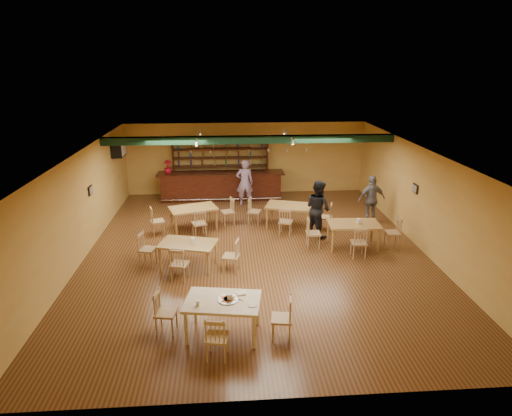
{
  "coord_description": "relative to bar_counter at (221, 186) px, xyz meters",
  "views": [
    {
      "loc": [
        -0.82,
        -11.76,
        5.46
      ],
      "look_at": [
        0.05,
        0.6,
        1.15
      ],
      "focal_mm": 30.02,
      "sensor_mm": 36.0,
      "label": 1
    }
  ],
  "objects": [
    {
      "name": "floor",
      "position": [
        1.06,
        -5.15,
        -0.56
      ],
      "size": [
        12.0,
        12.0,
        0.0
      ],
      "primitive_type": "plane",
      "color": "#4F2B16",
      "rests_on": "ground"
    },
    {
      "name": "ceiling_beam",
      "position": [
        1.06,
        -2.35,
        2.31
      ],
      "size": [
        10.0,
        0.3,
        0.25
      ],
      "primitive_type": "cube",
      "color": "black",
      "rests_on": "ceiling"
    },
    {
      "name": "track_rail_left",
      "position": [
        -0.74,
        -1.75,
        2.38
      ],
      "size": [
        0.05,
        2.5,
        0.05
      ],
      "primitive_type": "cube",
      "color": "silver",
      "rests_on": "ceiling"
    },
    {
      "name": "track_rail_right",
      "position": [
        2.46,
        -1.75,
        2.38
      ],
      "size": [
        0.05,
        2.5,
        0.05
      ],
      "primitive_type": "cube",
      "color": "silver",
      "rests_on": "ceiling"
    },
    {
      "name": "ac_unit",
      "position": [
        -3.74,
        -0.95,
        1.79
      ],
      "size": [
        0.34,
        0.7,
        0.48
      ],
      "primitive_type": "cube",
      "color": "silver",
      "rests_on": "wall_left"
    },
    {
      "name": "picture_left",
      "position": [
        -3.91,
        -4.15,
        1.14
      ],
      "size": [
        0.04,
        0.34,
        0.28
      ],
      "primitive_type": "cube",
      "color": "black",
      "rests_on": "wall_left"
    },
    {
      "name": "picture_right",
      "position": [
        6.03,
        -4.65,
        1.14
      ],
      "size": [
        0.04,
        0.34,
        0.28
      ],
      "primitive_type": "cube",
      "color": "black",
      "rests_on": "wall_right"
    },
    {
      "name": "bar_counter",
      "position": [
        0.0,
        0.0,
        0.0
      ],
      "size": [
        5.12,
        0.85,
        1.13
      ],
      "primitive_type": "cube",
      "color": "black",
      "rests_on": "ground"
    },
    {
      "name": "back_bar_hutch",
      "position": [
        0.0,
        0.63,
        0.57
      ],
      "size": [
        3.96,
        0.4,
        2.28
      ],
      "primitive_type": "cube",
      "color": "black",
      "rests_on": "ground"
    },
    {
      "name": "poinsettia",
      "position": [
        -2.11,
        0.0,
        0.83
      ],
      "size": [
        0.38,
        0.38,
        0.54
      ],
      "primitive_type": "imported",
      "rotation": [
        0.0,
        0.0,
        0.35
      ],
      "color": "#B81025",
      "rests_on": "bar_counter"
    },
    {
      "name": "dining_table_a",
      "position": [
        -0.91,
        -3.26,
        -0.18
      ],
      "size": [
        1.74,
        1.35,
        0.76
      ],
      "primitive_type": "cube",
      "rotation": [
        0.0,
        0.0,
        0.32
      ],
      "color": "#A67B3A",
      "rests_on": "ground"
    },
    {
      "name": "dining_table_b",
      "position": [
        2.35,
        -3.27,
        -0.18
      ],
      "size": [
        1.77,
        1.37,
        0.78
      ],
      "primitive_type": "cube",
      "rotation": [
        0.0,
        0.0,
        -0.31
      ],
      "color": "#A67B3A",
      "rests_on": "ground"
    },
    {
      "name": "dining_table_c",
      "position": [
        -0.86,
        -6.15,
        -0.19
      ],
      "size": [
        1.68,
        1.25,
        0.75
      ],
      "primitive_type": "cube",
      "rotation": [
        0.0,
        0.0,
        -0.25
      ],
      "color": "#A67B3A",
      "rests_on": "ground"
    },
    {
      "name": "dining_table_d",
      "position": [
        4.05,
        -5.07,
        -0.18
      ],
      "size": [
        1.58,
        1.0,
        0.77
      ],
      "primitive_type": "cube",
      "rotation": [
        0.0,
        0.0,
        -0.05
      ],
      "color": "#A67B3A",
      "rests_on": "ground"
    },
    {
      "name": "near_table",
      "position": [
        0.1,
        -9.26,
        -0.16
      ],
      "size": [
        1.66,
        1.21,
        0.82
      ],
      "primitive_type": "cube",
      "rotation": [
        0.0,
        0.0,
        -0.16
      ],
      "color": "tan",
      "rests_on": "ground"
    },
    {
      "name": "pizza_tray",
      "position": [
        0.21,
        -9.26,
        0.26
      ],
      "size": [
        0.51,
        0.51,
        0.01
      ],
      "primitive_type": "cylinder",
      "rotation": [
        0.0,
        0.0,
        -0.36
      ],
      "color": "silver",
      "rests_on": "near_table"
    },
    {
      "name": "parmesan_shaker",
      "position": [
        -0.39,
        -9.43,
        0.31
      ],
      "size": [
        0.08,
        0.08,
        0.11
      ],
      "primitive_type": "cylinder",
      "rotation": [
        0.0,
        0.0,
        -0.16
      ],
      "color": "#EAE5C6",
      "rests_on": "near_table"
    },
    {
      "name": "napkin_stack",
      "position": [
        0.48,
        -9.05,
        0.27
      ],
      "size": [
        0.22,
        0.18,
        0.03
      ],
      "primitive_type": "cube",
      "rotation": [
        0.0,
        0.0,
        0.18
      ],
      "color": "white",
      "rests_on": "near_table"
    },
    {
      "name": "pizza_server",
      "position": [
        0.37,
        -9.21,
        0.27
      ],
      "size": [
        0.31,
        0.26,
        0.0
      ],
      "primitive_type": "cube",
      "rotation": [
        0.0,
        0.0,
        -0.64
      ],
      "color": "silver",
      "rests_on": "pizza_tray"
    },
    {
      "name": "side_plate",
      "position": [
        0.7,
        -9.48,
        0.26
      ],
      "size": [
        0.25,
        0.25,
        0.01
      ],
      "primitive_type": "cylinder",
      "rotation": [
        0.0,
        0.0,
        -0.16
      ],
      "color": "white",
      "rests_on": "near_table"
    },
    {
      "name": "patron_bar",
      "position": [
        0.93,
        -0.83,
        0.35
      ],
      "size": [
        0.7,
        0.48,
        1.83
      ],
      "primitive_type": "imported",
      "rotation": [
        0.0,
        0.0,
        3.21
      ],
      "color": "#754392",
      "rests_on": "ground"
    },
    {
      "name": "patron_right_a",
      "position": [
        3.15,
        -4.07,
        0.36
      ],
      "size": [
        1.07,
        1.14,
        1.85
      ],
      "primitive_type": "imported",
      "rotation": [
        0.0,
        0.0,
        2.13
      ],
      "color": "black",
      "rests_on": "ground"
    },
    {
      "name": "patron_right_b",
      "position": [
        5.25,
        -3.07,
        0.29
      ],
      "size": [
        1.06,
        0.58,
        1.71
      ],
      "primitive_type": "imported",
      "rotation": [
        0.0,
        0.0,
        3.31
      ],
      "color": "slate",
      "rests_on": "ground"
    }
  ]
}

